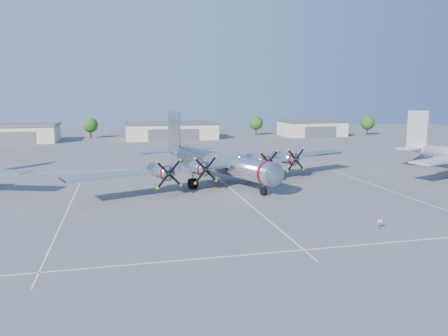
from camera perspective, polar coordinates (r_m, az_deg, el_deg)
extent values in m
plane|color=#535356|center=(59.97, 1.96, -3.61)|extent=(260.00, 260.00, 0.00)
cube|color=silver|center=(53.52, -20.01, -5.78)|extent=(0.15, 40.00, 0.01)
cube|color=silver|center=(55.30, 3.32, -4.74)|extent=(0.15, 40.00, 0.01)
cube|color=silver|center=(64.95, 22.30, -3.30)|extent=(0.15, 40.00, 0.01)
cube|color=silver|center=(40.00, 10.39, -10.48)|extent=(60.00, 0.15, 0.01)
cube|color=silver|center=(83.90, -2.52, 0.15)|extent=(60.00, 0.15, 0.01)
cube|color=beige|center=(141.94, -25.33, 4.03)|extent=(22.00, 14.00, 4.80)
cube|color=slate|center=(141.75, -25.40, 5.11)|extent=(22.60, 14.60, 0.60)
cube|color=slate|center=(135.12, -25.92, 3.50)|extent=(12.10, 0.20, 3.60)
cube|color=beige|center=(139.66, -6.92, 4.79)|extent=(28.00, 14.00, 4.80)
cube|color=slate|center=(139.47, -6.94, 5.90)|extent=(28.60, 14.60, 0.60)
cube|color=slate|center=(132.73, -6.57, 4.30)|extent=(15.40, 0.20, 3.60)
cube|color=beige|center=(152.60, 11.37, 5.06)|extent=(20.00, 14.00, 4.80)
cube|color=slate|center=(152.43, 11.40, 6.07)|extent=(20.60, 14.60, 0.60)
cube|color=slate|center=(146.28, 12.51, 4.61)|extent=(11.00, 0.20, 3.60)
cylinder|color=#382619|center=(147.18, -17.01, 4.29)|extent=(0.50, 0.50, 2.80)
sphere|color=#204F16|center=(146.98, -17.06, 5.39)|extent=(4.80, 4.80, 4.80)
cylinder|color=#382619|center=(151.82, 4.19, 4.82)|extent=(0.50, 0.50, 2.80)
sphere|color=#204F16|center=(151.62, 4.21, 5.89)|extent=(4.80, 4.80, 4.80)
cylinder|color=#382619|center=(160.30, 18.19, 4.62)|extent=(0.50, 0.50, 2.80)
sphere|color=#204F16|center=(160.11, 18.24, 5.63)|extent=(4.80, 4.80, 4.80)
cylinder|color=black|center=(47.93, 19.66, -7.04)|extent=(0.06, 0.06, 0.77)
cube|color=white|center=(47.81, 19.69, -6.54)|extent=(0.53, 0.10, 0.39)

